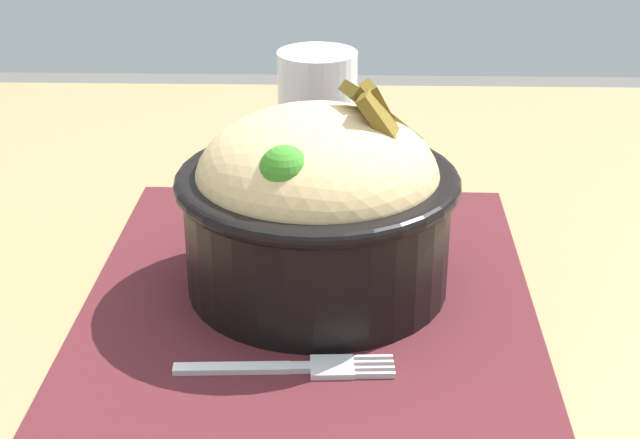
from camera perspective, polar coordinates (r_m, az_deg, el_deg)
table at (r=0.68m, az=1.43°, el=-11.66°), size 1.02×0.90×0.73m
placemat at (r=0.64m, az=-0.52°, el=-5.11°), size 0.39×0.31×0.00m
bowl at (r=0.64m, az=0.02°, el=0.99°), size 0.21×0.21×0.14m
fork at (r=0.58m, az=-1.31°, el=-8.80°), size 0.02×0.13×0.00m
drinking_glass at (r=0.88m, az=-0.05°, el=6.41°), size 0.07×0.07×0.10m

